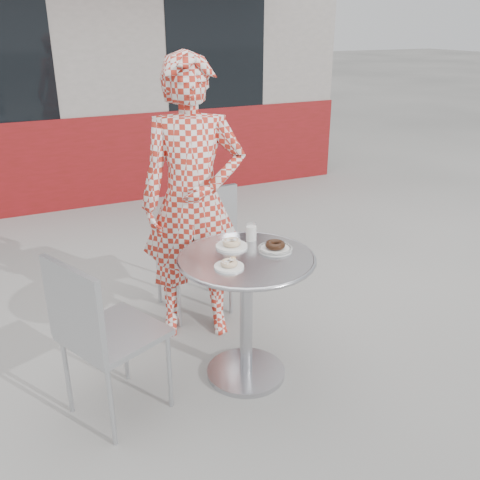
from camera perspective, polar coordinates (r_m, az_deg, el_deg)
name	(u,v)px	position (r m, az deg, el deg)	size (l,w,h in m)	color
ground	(242,379)	(3.26, 0.21, -14.62)	(60.00, 60.00, 0.00)	gray
storefront	(65,58)	(8.00, -18.16, 17.96)	(6.02, 4.55, 3.00)	gray
bistro_table	(246,287)	(2.99, 0.68, -5.08)	(0.76, 0.76, 0.77)	silver
chair_far	(195,271)	(3.84, -4.87, -3.36)	(0.48, 0.49, 0.97)	#B2B5BA
chair_left	(116,366)	(2.95, -13.14, -12.93)	(0.59, 0.58, 0.93)	#B2B5BA
seated_person	(193,202)	(3.37, -5.01, 4.02)	(0.66, 0.43, 1.81)	#B3291B
plate_far	(232,244)	(3.02, -0.91, -0.44)	(0.18, 0.18, 0.05)	white
plate_near	(229,264)	(2.78, -1.15, -2.61)	(0.16, 0.16, 0.04)	white
plate_checker	(275,247)	(2.99, 3.77, -0.79)	(0.20, 0.20, 0.05)	white
milk_cup	(251,232)	(3.11, 1.21, 0.81)	(0.07, 0.07, 0.10)	white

